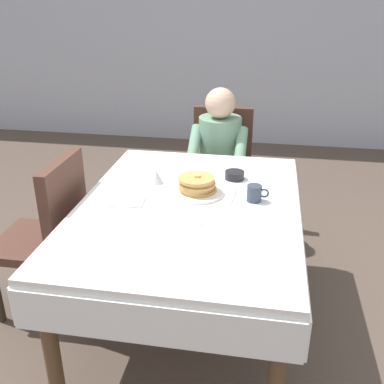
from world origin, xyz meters
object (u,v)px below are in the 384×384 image
(cup_coffee, at_px, (255,193))
(bowl_butter, at_px, (235,175))
(chair_left_side, at_px, (51,228))
(breakfast_stack, at_px, (197,184))
(plate_breakfast, at_px, (197,192))
(fork_left_of_plate, at_px, (161,192))
(knife_right_of_plate, at_px, (233,197))
(spoon_near_edge, at_px, (190,223))
(diner_person, at_px, (219,152))
(dining_table_main, at_px, (189,220))
(syrup_pitcher, at_px, (156,177))
(chair_diner, at_px, (221,163))

(cup_coffee, xyz_separation_m, bowl_butter, (-0.13, 0.27, -0.02))
(chair_left_side, relative_size, breakfast_stack, 4.53)
(plate_breakfast, relative_size, bowl_butter, 2.55)
(fork_left_of_plate, relative_size, knife_right_of_plate, 0.90)
(bowl_butter, xyz_separation_m, spoon_near_edge, (-0.16, -0.57, -0.02))
(breakfast_stack, relative_size, knife_right_of_plate, 1.03)
(diner_person, relative_size, cup_coffee, 9.91)
(bowl_butter, xyz_separation_m, fork_left_of_plate, (-0.37, -0.26, -0.02))
(fork_left_of_plate, bearing_deg, spoon_near_edge, -139.51)
(plate_breakfast, bearing_deg, dining_table_main, -99.67)
(chair_left_side, distance_m, spoon_near_edge, 0.86)
(syrup_pitcher, bearing_deg, cup_coffee, -14.11)
(chair_diner, relative_size, bowl_butter, 8.45)
(knife_right_of_plate, bearing_deg, breakfast_stack, 88.32)
(diner_person, distance_m, cup_coffee, 0.97)
(dining_table_main, relative_size, fork_left_of_plate, 8.47)
(cup_coffee, relative_size, syrup_pitcher, 1.41)
(fork_left_of_plate, height_order, knife_right_of_plate, same)
(fork_left_of_plate, height_order, spoon_near_edge, same)
(chair_left_side, distance_m, bowl_butter, 1.06)
(chair_diner, bearing_deg, spoon_near_edge, 90.26)
(chair_diner, xyz_separation_m, chair_left_side, (-0.81, -1.17, 0.00))
(plate_breakfast, height_order, bowl_butter, bowl_butter)
(dining_table_main, relative_size, plate_breakfast, 5.44)
(dining_table_main, height_order, chair_left_side, chair_left_side)
(bowl_butter, bearing_deg, diner_person, 104.22)
(knife_right_of_plate, bearing_deg, fork_left_of_plate, 94.76)
(syrup_pitcher, bearing_deg, dining_table_main, -46.18)
(chair_left_side, bearing_deg, dining_table_main, -90.00)
(cup_coffee, height_order, knife_right_of_plate, cup_coffee)
(fork_left_of_plate, distance_m, knife_right_of_plate, 0.38)
(dining_table_main, relative_size, bowl_butter, 13.85)
(bowl_butter, height_order, spoon_near_edge, bowl_butter)
(bowl_butter, relative_size, syrup_pitcher, 1.38)
(chair_left_side, xyz_separation_m, plate_breakfast, (0.79, 0.13, 0.22))
(diner_person, height_order, chair_left_side, diner_person)
(chair_diner, height_order, fork_left_of_plate, chair_diner)
(syrup_pitcher, height_order, fork_left_of_plate, syrup_pitcher)
(diner_person, height_order, cup_coffee, diner_person)
(chair_diner, xyz_separation_m, knife_right_of_plate, (0.18, -1.06, 0.21))
(diner_person, bearing_deg, spoon_near_edge, 90.29)
(dining_table_main, bearing_deg, chair_left_side, 180.00)
(syrup_pitcher, bearing_deg, diner_person, 71.66)
(chair_diner, height_order, knife_right_of_plate, chair_diner)
(dining_table_main, xyz_separation_m, plate_breakfast, (0.02, 0.13, 0.10))
(knife_right_of_plate, height_order, spoon_near_edge, same)
(knife_right_of_plate, distance_m, spoon_near_edge, 0.36)
(syrup_pitcher, bearing_deg, breakfast_stack, -22.11)
(chair_left_side, xyz_separation_m, knife_right_of_plate, (0.98, 0.11, 0.21))
(plate_breakfast, bearing_deg, chair_diner, 89.26)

